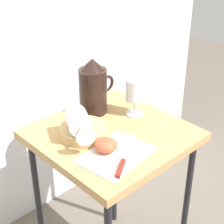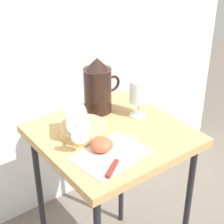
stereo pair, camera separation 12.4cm
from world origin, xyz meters
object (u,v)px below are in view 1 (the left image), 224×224
Objects in this scene: table at (112,150)px; wine_glass_tipped_near at (78,121)px; wine_glass_upright at (135,92)px; apple_half_left at (106,145)px; basket_tray at (84,131)px; pitcher at (93,90)px; knife at (123,161)px.

wine_glass_tipped_near is at bearing 161.66° from table.
wine_glass_upright reaches higher than apple_half_left.
basket_tray is 0.99× the size of wine_glass_tipped_near.
basket_tray is 1.14× the size of wine_glass_upright.
pitcher is 1.04× the size of knife.
basket_tray is at bearing 150.74° from table.
table is at bearing 57.72° from knife.
knife is at bearing -115.60° from pitcher.
basket_tray is at bearing 19.64° from wine_glass_tipped_near.
basket_tray is at bearing 86.03° from apple_half_left.
pitcher is (0.05, 0.16, 0.17)m from table.
table is at bearing -108.22° from pitcher.
wine_glass_upright is 0.69× the size of knife.
pitcher reaches higher than table.
apple_half_left reaches higher than table.
wine_glass_upright is at bearing 37.33° from knife.
wine_glass_upright is 0.28m from apple_half_left.
pitcher is at bearing 127.59° from wine_glass_upright.
knife is (0.02, -0.19, -0.07)m from wine_glass_tipped_near.
pitcher is (0.14, 0.11, 0.07)m from basket_tray.
apple_half_left is (-0.10, -0.07, 0.10)m from table.
table is 4.31× the size of basket_tray.
knife is at bearing -142.67° from wine_glass_upright.
table is 0.16m from apple_half_left.
knife is at bearing -122.28° from table.
wine_glass_upright is 1.94× the size of apple_half_left.
wine_glass_tipped_near is 0.12m from apple_half_left.
wine_glass_tipped_near is 2.22× the size of apple_half_left.
wine_glass_tipped_near is 0.80× the size of knife.
basket_tray is at bearing -142.05° from pitcher.
basket_tray is at bearing 176.02° from wine_glass_upright.
apple_half_left is (-0.24, -0.11, -0.07)m from wine_glass_upright.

